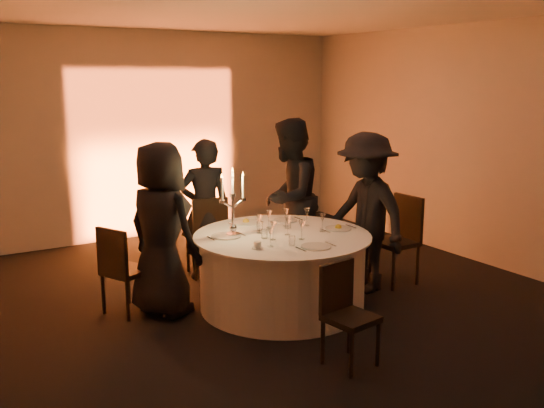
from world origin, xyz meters
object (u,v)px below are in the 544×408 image
guest_right (366,213)px  chair_front (345,308)px  banquet_table (282,271)px  chair_back_right (296,222)px  guest_back_right (289,198)px  candelabra (233,212)px  guest_left (161,229)px  chair_right (400,234)px  guest_back_left (205,209)px  chair_back_left (208,232)px  chair_left (121,266)px  coffee_cup (257,245)px

guest_right → chair_front: bearing=-46.5°
banquet_table → chair_back_right: chair_back_right is taller
guest_back_right → guest_right: guest_back_right is taller
guest_back_right → candelabra: size_ratio=2.69×
guest_left → guest_right: size_ratio=0.98×
chair_right → guest_back_left: size_ratio=0.61×
chair_back_left → chair_front: size_ratio=1.14×
chair_front → guest_right: guest_right is taller
chair_right → guest_back_left: (-1.83, 1.33, 0.25)m
banquet_table → chair_right: (1.57, -0.04, 0.18)m
chair_left → chair_back_right: chair_left is taller
guest_left → guest_back_left: guest_left is taller
guest_back_left → coffee_cup: guest_back_left is taller
chair_left → guest_left: bearing=-139.8°
chair_back_left → coffee_cup: chair_back_left is taller
banquet_table → guest_right: (1.06, -0.03, 0.49)m
guest_back_right → candelabra: bearing=-5.8°
guest_back_right → candelabra: 1.27m
guest_right → coffee_cup: guest_right is taller
chair_front → banquet_table: bearing=71.4°
chair_back_left → candelabra: 1.17m
chair_left → chair_right: (3.05, -0.69, 0.06)m
guest_left → guest_back_left: (0.85, 0.80, -0.04)m
chair_front → guest_back_right: size_ratio=0.45×
banquet_table → chair_back_left: (-0.22, 1.29, 0.16)m
guest_right → candelabra: guest_right is taller
guest_right → guest_left: bearing=-104.9°
guest_right → coffee_cup: (-1.53, -0.28, -0.08)m
guest_back_right → coffee_cup: size_ratio=16.98×
chair_front → guest_back_right: (0.88, 2.20, 0.46)m
chair_left → guest_right: bearing=-130.7°
guest_back_left → guest_right: bearing=146.4°
banquet_table → chair_front: (-0.23, -1.32, 0.09)m
guest_right → candelabra: 1.53m
guest_right → candelabra: bearing=-101.5°
banquet_table → guest_left: bearing=156.4°
chair_back_right → guest_left: size_ratio=0.51×
chair_left → chair_front: 2.33m
guest_back_left → coffee_cup: (-0.21, -1.59, -0.02)m
guest_back_left → guest_right: 1.86m
coffee_cup → guest_back_right: bearing=46.7°
chair_back_left → guest_right: bearing=143.2°
guest_back_right → banquet_table: bearing=17.0°
chair_back_right → guest_right: guest_right is taller
chair_left → chair_back_right: size_ratio=1.02×
guest_back_right → chair_back_right: bearing=-167.3°
banquet_table → guest_left: size_ratio=1.04×
chair_front → guest_back_left: guest_back_left is taller
guest_right → guest_back_right: bearing=-157.3°
coffee_cup → candelabra: bearing=86.9°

